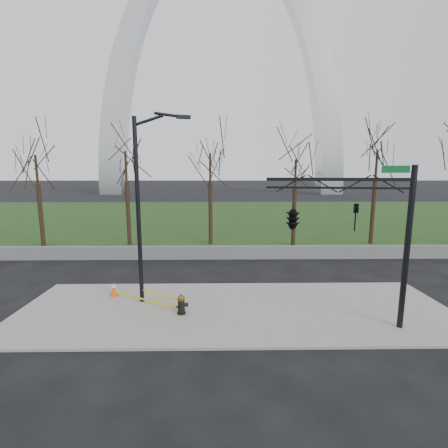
{
  "coord_description": "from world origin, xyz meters",
  "views": [
    {
      "loc": [
        -0.65,
        -12.34,
        5.7
      ],
      "look_at": [
        -0.44,
        2.0,
        3.37
      ],
      "focal_mm": 24.94,
      "sensor_mm": 36.0,
      "label": 1
    }
  ],
  "objects_px": {
    "street_light": "(143,198)",
    "traffic_signal_mast": "(314,216)",
    "fire_hydrant": "(182,305)",
    "traffic_cone": "(114,289)"
  },
  "relations": [
    {
      "from": "traffic_cone",
      "to": "traffic_signal_mast",
      "type": "distance_m",
      "value": 9.52
    },
    {
      "from": "fire_hydrant",
      "to": "street_light",
      "type": "relative_size",
      "value": 0.1
    },
    {
      "from": "fire_hydrant",
      "to": "traffic_signal_mast",
      "type": "distance_m",
      "value": 6.24
    },
    {
      "from": "traffic_cone",
      "to": "traffic_signal_mast",
      "type": "xyz_separation_m",
      "value": [
        8.38,
        -2.54,
        3.73
      ]
    },
    {
      "from": "fire_hydrant",
      "to": "traffic_cone",
      "type": "relative_size",
      "value": 1.31
    },
    {
      "from": "traffic_cone",
      "to": "street_light",
      "type": "bearing_deg",
      "value": -19.57
    },
    {
      "from": "traffic_signal_mast",
      "to": "street_light",
      "type": "bearing_deg",
      "value": 174.84
    },
    {
      "from": "street_light",
      "to": "traffic_signal_mast",
      "type": "xyz_separation_m",
      "value": [
        6.7,
        -1.94,
        -0.55
      ]
    },
    {
      "from": "fire_hydrant",
      "to": "traffic_cone",
      "type": "height_order",
      "value": "fire_hydrant"
    },
    {
      "from": "fire_hydrant",
      "to": "street_light",
      "type": "bearing_deg",
      "value": 119.69
    }
  ]
}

